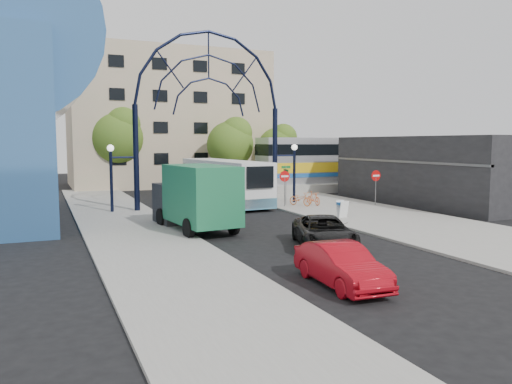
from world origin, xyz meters
name	(u,v)px	position (x,y,z in m)	size (l,w,h in m)	color
ground	(309,246)	(0.00, 0.00, 0.00)	(120.00, 120.00, 0.00)	black
sidewalk_east	(396,221)	(8.00, 4.00, 0.06)	(8.00, 56.00, 0.12)	gray
plaza_west	(136,233)	(-6.50, 6.00, 0.06)	(5.00, 50.00, 0.12)	gray
gateway_arch	(209,83)	(0.00, 14.00, 8.56)	(13.64, 0.44, 12.10)	black
stop_sign	(285,180)	(4.80, 12.00, 1.99)	(0.80, 0.07, 2.50)	slate
do_not_enter_sign	(376,179)	(11.00, 10.00, 1.98)	(0.76, 0.07, 2.48)	slate
street_name_sign	(286,177)	(5.20, 12.60, 2.13)	(0.70, 0.70, 2.80)	slate
sandwich_board	(342,207)	(5.60, 5.98, 0.74)	(0.55, 0.61, 0.99)	white
commercial_block_east	(431,170)	(16.00, 10.00, 2.50)	(6.00, 16.00, 5.00)	black
apartment_block	(167,120)	(2.00, 34.97, 7.00)	(20.00, 12.10, 14.00)	#CDAE8E
train_platform	(376,184)	(20.00, 22.00, 0.40)	(32.00, 5.00, 0.80)	gray
train_car	(376,159)	(20.00, 22.00, 2.90)	(25.10, 3.05, 4.20)	#B7B7BC
tree_north_a	(232,142)	(6.12, 25.93, 4.61)	(4.48, 4.48, 7.00)	#382314
tree_north_b	(118,135)	(-3.88, 29.93, 5.27)	(5.12, 5.12, 8.00)	#382314
tree_north_c	(279,145)	(12.12, 27.93, 4.28)	(4.16, 4.16, 6.50)	#382314
city_bus	(224,181)	(1.89, 16.32, 1.69)	(3.35, 11.90, 3.23)	silver
green_truck	(195,198)	(-3.45, 5.96, 1.70)	(3.13, 6.96, 3.41)	black
black_suv	(324,232)	(0.44, -0.52, 0.69)	(2.28, 4.94, 1.37)	black
red_sedan	(341,265)	(-2.08, -5.72, 0.68)	(1.43, 4.11, 1.35)	#A00914
bike_near_a	(300,199)	(5.98, 11.89, 0.61)	(0.65, 1.86, 0.98)	orange
bike_near_b	(313,198)	(7.04, 11.87, 0.60)	(0.45, 1.59, 0.95)	orange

